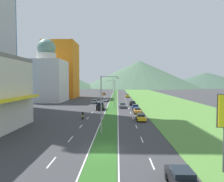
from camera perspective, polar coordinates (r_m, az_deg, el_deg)
name	(u,v)px	position (r m, az deg, el deg)	size (l,w,h in m)	color
ground_plane	(104,150)	(24.77, -2.37, -16.71)	(600.00, 600.00, 0.00)	#38383A
grass_median	(114,101)	(83.72, 0.47, -2.89)	(3.20, 240.00, 0.06)	#2D6023
grass_verge_right	(162,101)	(85.83, 14.37, -2.83)	(24.00, 240.00, 0.06)	#518438
lane_dash_left_2	(52,162)	(22.27, -17.09, -19.11)	(0.16, 2.80, 0.01)	silver
lane_dash_left_3	(70,139)	(29.66, -11.92, -13.45)	(0.16, 2.80, 0.01)	silver
lane_dash_left_4	(81,126)	(37.36, -8.96, -10.03)	(0.16, 2.80, 0.01)	silver
lane_dash_left_5	(88,118)	(45.21, -7.06, -7.78)	(0.16, 2.80, 0.01)	silver
lane_dash_left_6	(92,112)	(53.15, -5.73, -6.19)	(0.16, 2.80, 0.01)	silver
lane_dash_left_7	(96,108)	(61.13, -4.76, -5.01)	(0.16, 2.80, 0.01)	silver
lane_dash_left_8	(98,105)	(69.15, -4.01, -4.10)	(0.16, 2.80, 0.01)	silver
lane_dash_left_9	(100,103)	(77.19, -3.42, -3.39)	(0.16, 2.80, 0.01)	silver
lane_dash_left_10	(102,101)	(85.25, -2.94, -2.80)	(0.16, 2.80, 0.01)	silver
lane_dash_left_11	(103,99)	(93.32, -2.55, -2.32)	(0.16, 2.80, 0.01)	silver
lane_dash_left_12	(104,98)	(101.40, -2.22, -1.92)	(0.16, 2.80, 0.01)	silver
lane_dash_left_13	(105,96)	(109.49, -1.93, -1.57)	(0.16, 2.80, 0.01)	silver
lane_dash_left_14	(106,95)	(117.58, -1.69, -1.27)	(0.16, 2.80, 0.01)	silver
lane_dash_right_2	(152,163)	(21.51, 11.44, -19.85)	(0.16, 2.80, 0.01)	silver
lane_dash_right_3	(142,140)	(29.10, 8.63, -13.75)	(0.16, 2.80, 0.01)	silver
lane_dash_right_4	(136,127)	(36.91, 7.06, -10.18)	(0.16, 2.80, 0.01)	silver
lane_dash_right_5	(133,118)	(44.84, 6.06, -7.86)	(0.16, 2.80, 0.01)	silver
lane_dash_right_6	(130,113)	(52.83, 5.37, -6.24)	(0.16, 2.80, 0.01)	silver
lane_dash_right_7	(129,108)	(60.86, 4.87, -5.05)	(0.16, 2.80, 0.01)	silver
lane_dash_right_8	(127,105)	(68.91, 4.48, -4.13)	(0.16, 2.80, 0.01)	silver
lane_dash_right_9	(126,103)	(76.98, 4.18, -3.41)	(0.16, 2.80, 0.01)	silver
lane_dash_right_10	(126,101)	(85.05, 3.93, -2.82)	(0.16, 2.80, 0.01)	silver
lane_dash_right_11	(125,99)	(93.14, 3.73, -2.33)	(0.16, 2.80, 0.01)	silver
lane_dash_right_12	(124,98)	(101.23, 3.56, -1.93)	(0.16, 2.80, 0.01)	silver
lane_dash_right_13	(124,96)	(109.33, 3.41, -1.58)	(0.16, 2.80, 0.01)	silver
lane_dash_right_14	(123,95)	(117.44, 3.29, -1.28)	(0.16, 2.80, 0.01)	silver
edge_line_median_left	(110,101)	(83.78, -0.73, -2.90)	(0.16, 240.00, 0.01)	silver
edge_line_median_right	(118,101)	(83.71, 1.67, -2.90)	(0.16, 240.00, 0.01)	silver
domed_building	(47,77)	(85.47, -18.31, 3.88)	(14.49, 14.49, 25.66)	silver
midrise_colored	(61,70)	(104.52, -14.47, 5.87)	(15.60, 15.60, 28.20)	orange
hill_far_left	(37,75)	(269.29, -20.79, 4.48)	(153.77, 153.77, 34.41)	#47664C
hill_far_center	(139,74)	(276.97, 7.96, 4.85)	(160.11, 160.11, 37.06)	#47664C
hill_far_right	(206,80)	(316.69, 25.56, 2.93)	(136.26, 136.26, 21.42)	#3D5647
street_lamp_near	(103,101)	(30.51, -2.55, -2.84)	(2.96, 0.37, 9.16)	#99999E
street_lamp_mid	(114,92)	(60.25, 0.48, -0.32)	(2.94, 0.39, 8.67)	#99999E
street_lamp_far	(114,87)	(90.09, 0.50, 1.16)	(2.89, 0.44, 10.09)	#99999E
car_0	(104,94)	(120.98, -2.35, -0.78)	(1.92, 4.36, 1.59)	#C6842D
car_1	(127,96)	(103.34, 4.50, -1.41)	(1.90, 4.70, 1.50)	yellow
car_2	(183,179)	(17.45, 19.73, -22.86)	(1.98, 4.15, 1.46)	black
car_3	(105,100)	(81.20, -1.97, -2.57)	(1.99, 4.02, 1.41)	#B2B2B7
car_4	(94,101)	(74.26, -5.12, -3.04)	(1.90, 4.01, 1.52)	slate
car_5	(133,103)	(68.57, 5.98, -3.51)	(2.03, 4.28, 1.54)	black
car_6	(137,110)	(52.06, 7.32, -5.58)	(1.90, 4.67, 1.40)	#C6842D
car_7	(141,117)	(42.30, 8.39, -7.52)	(1.89, 4.18, 1.42)	yellow
car_8	(122,105)	(62.53, 3.05, -4.14)	(1.99, 4.75, 1.46)	slate
car_9	(135,107)	(58.36, 6.80, -4.62)	(1.92, 4.76, 1.54)	navy
pickup_truck_0	(100,106)	(58.59, -3.38, -4.38)	(2.18, 5.40, 2.00)	black
motorcycle_rider	(83,115)	(44.41, -8.43, -7.01)	(0.36, 2.00, 1.80)	black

